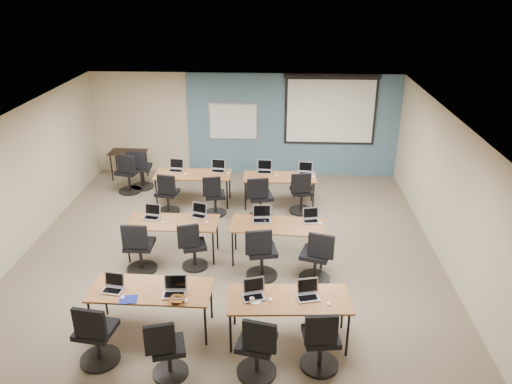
# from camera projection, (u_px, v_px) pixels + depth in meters

# --- Properties ---
(floor) EXTENTS (8.00, 9.00, 0.02)m
(floor) POSITION_uv_depth(u_px,v_px,m) (229.00, 259.00, 9.51)
(floor) COLOR #6B6354
(floor) RESTS_ON ground
(ceiling) EXTENTS (8.00, 9.00, 0.02)m
(ceiling) POSITION_uv_depth(u_px,v_px,m) (225.00, 122.00, 8.42)
(ceiling) COLOR white
(ceiling) RESTS_ON ground
(wall_back) EXTENTS (8.00, 0.04, 2.70)m
(wall_back) POSITION_uv_depth(u_px,v_px,m) (245.00, 125.00, 13.07)
(wall_back) COLOR beige
(wall_back) RESTS_ON ground
(wall_front) EXTENTS (8.00, 0.04, 2.70)m
(wall_front) POSITION_uv_depth(u_px,v_px,m) (180.00, 383.00, 4.85)
(wall_front) COLOR beige
(wall_front) RESTS_ON ground
(wall_left) EXTENTS (0.04, 9.00, 2.70)m
(wall_left) POSITION_uv_depth(u_px,v_px,m) (10.00, 190.00, 9.15)
(wall_left) COLOR beige
(wall_left) RESTS_ON ground
(wall_right) EXTENTS (0.04, 9.00, 2.70)m
(wall_right) POSITION_uv_depth(u_px,v_px,m) (453.00, 199.00, 8.78)
(wall_right) COLOR beige
(wall_right) RESTS_ON ground
(blue_accent_panel) EXTENTS (5.50, 0.04, 2.70)m
(blue_accent_panel) POSITION_uv_depth(u_px,v_px,m) (293.00, 126.00, 12.99)
(blue_accent_panel) COLOR #3D5977
(blue_accent_panel) RESTS_ON wall_back
(whiteboard) EXTENTS (1.28, 0.03, 0.98)m
(whiteboard) POSITION_uv_depth(u_px,v_px,m) (233.00, 122.00, 12.98)
(whiteboard) COLOR silver
(whiteboard) RESTS_ON wall_back
(projector_screen) EXTENTS (2.40, 0.10, 1.82)m
(projector_screen) POSITION_uv_depth(u_px,v_px,m) (331.00, 107.00, 12.67)
(projector_screen) COLOR black
(projector_screen) RESTS_ON wall_back
(training_table_front_left) EXTENTS (1.80, 0.75, 0.73)m
(training_table_front_left) POSITION_uv_depth(u_px,v_px,m) (151.00, 292.00, 7.37)
(training_table_front_left) COLOR #A66A39
(training_table_front_left) RESTS_ON floor
(training_table_front_right) EXTENTS (1.77, 0.74, 0.73)m
(training_table_front_right) POSITION_uv_depth(u_px,v_px,m) (289.00, 301.00, 7.16)
(training_table_front_right) COLOR #A96C33
(training_table_front_right) RESTS_ON floor
(training_table_mid_left) EXTENTS (1.71, 0.71, 0.73)m
(training_table_mid_left) POSITION_uv_depth(u_px,v_px,m) (173.00, 224.00, 9.37)
(training_table_mid_left) COLOR brown
(training_table_mid_left) RESTS_ON floor
(training_table_mid_right) EXTENTS (1.75, 0.73, 0.73)m
(training_table_mid_right) POSITION_uv_depth(u_px,v_px,m) (278.00, 227.00, 9.25)
(training_table_mid_right) COLOR brown
(training_table_mid_right) RESTS_ON floor
(training_table_back_left) EXTENTS (1.75, 0.73, 0.73)m
(training_table_back_left) POSITION_uv_depth(u_px,v_px,m) (193.00, 176.00, 11.58)
(training_table_back_left) COLOR olive
(training_table_back_left) RESTS_ON floor
(training_table_back_right) EXTENTS (1.66, 0.69, 0.73)m
(training_table_back_right) POSITION_uv_depth(u_px,v_px,m) (280.00, 179.00, 11.43)
(training_table_back_right) COLOR #975F3A
(training_table_back_right) RESTS_ON floor
(laptop_0) EXTENTS (0.30, 0.26, 0.23)m
(laptop_0) POSITION_uv_depth(u_px,v_px,m) (113.00, 286.00, 7.32)
(laptop_0) COLOR #B0B0B1
(laptop_0) RESTS_ON training_table_front_left
(mouse_0) EXTENTS (0.06, 0.09, 0.03)m
(mouse_0) POSITION_uv_depth(u_px,v_px,m) (122.00, 297.00, 7.15)
(mouse_0) COLOR white
(mouse_0) RESTS_ON training_table_front_left
(task_chair_0) EXTENTS (0.56, 0.56, 1.03)m
(task_chair_0) POSITION_uv_depth(u_px,v_px,m) (96.00, 339.00, 6.81)
(task_chair_0) COLOR black
(task_chair_0) RESTS_ON floor
(laptop_1) EXTENTS (0.33, 0.28, 0.25)m
(laptop_1) POSITION_uv_depth(u_px,v_px,m) (175.00, 290.00, 7.23)
(laptop_1) COLOR #9F9FAB
(laptop_1) RESTS_ON training_table_front_left
(mouse_1) EXTENTS (0.08, 0.11, 0.04)m
(mouse_1) POSITION_uv_depth(u_px,v_px,m) (186.00, 301.00, 7.07)
(mouse_1) COLOR white
(mouse_1) RESTS_ON training_table_front_left
(task_chair_1) EXTENTS (0.49, 0.49, 0.97)m
(task_chair_1) POSITION_uv_depth(u_px,v_px,m) (167.00, 353.00, 6.59)
(task_chair_1) COLOR black
(task_chair_1) RESTS_ON floor
(laptop_2) EXTENTS (0.32, 0.27, 0.24)m
(laptop_2) POSITION_uv_depth(u_px,v_px,m) (254.00, 292.00, 7.18)
(laptop_2) COLOR #ABABAC
(laptop_2) RESTS_ON training_table_front_right
(mouse_2) EXTENTS (0.07, 0.10, 0.03)m
(mouse_2) POSITION_uv_depth(u_px,v_px,m) (271.00, 300.00, 7.10)
(mouse_2) COLOR white
(mouse_2) RESTS_ON training_table_front_right
(task_chair_2) EXTENTS (0.55, 0.55, 1.02)m
(task_chair_2) POSITION_uv_depth(u_px,v_px,m) (257.00, 351.00, 6.59)
(task_chair_2) COLOR black
(task_chair_2) RESTS_ON floor
(laptop_3) EXTENTS (0.32, 0.27, 0.24)m
(laptop_3) POSITION_uv_depth(u_px,v_px,m) (308.00, 293.00, 7.17)
(laptop_3) COLOR #B4B5C3
(laptop_3) RESTS_ON training_table_front_right
(mouse_3) EXTENTS (0.08, 0.11, 0.03)m
(mouse_3) POSITION_uv_depth(u_px,v_px,m) (329.00, 304.00, 7.01)
(mouse_3) COLOR white
(mouse_3) RESTS_ON training_table_front_right
(task_chair_3) EXTENTS (0.54, 0.54, 1.01)m
(task_chair_3) POSITION_uv_depth(u_px,v_px,m) (320.00, 345.00, 6.71)
(task_chair_3) COLOR black
(task_chair_3) RESTS_ON floor
(laptop_4) EXTENTS (0.31, 0.26, 0.24)m
(laptop_4) POSITION_uv_depth(u_px,v_px,m) (152.00, 214.00, 9.49)
(laptop_4) COLOR silver
(laptop_4) RESTS_ON training_table_mid_left
(mouse_4) EXTENTS (0.07, 0.10, 0.03)m
(mouse_4) POSITION_uv_depth(u_px,v_px,m) (163.00, 222.00, 9.29)
(mouse_4) COLOR white
(mouse_4) RESTS_ON training_table_mid_left
(task_chair_4) EXTENTS (0.56, 0.56, 1.03)m
(task_chair_4) POSITION_uv_depth(u_px,v_px,m) (139.00, 251.00, 8.95)
(task_chair_4) COLOR black
(task_chair_4) RESTS_ON floor
(laptop_5) EXTENTS (0.30, 0.26, 0.23)m
(laptop_5) POSITION_uv_depth(u_px,v_px,m) (199.00, 213.00, 9.56)
(laptop_5) COLOR #A9A9AB
(laptop_5) RESTS_ON training_table_mid_left
(mouse_5) EXTENTS (0.08, 0.11, 0.03)m
(mouse_5) POSITION_uv_depth(u_px,v_px,m) (207.00, 222.00, 9.30)
(mouse_5) COLOR white
(mouse_5) RESTS_ON training_table_mid_left
(task_chair_5) EXTENTS (0.49, 0.48, 0.96)m
(task_chair_5) POSITION_uv_depth(u_px,v_px,m) (193.00, 249.00, 9.06)
(task_chair_5) COLOR black
(task_chair_5) RESTS_ON floor
(laptop_6) EXTENTS (0.35, 0.29, 0.26)m
(laptop_6) POSITION_uv_depth(u_px,v_px,m) (262.00, 217.00, 9.39)
(laptop_6) COLOR silver
(laptop_6) RESTS_ON training_table_mid_right
(mouse_6) EXTENTS (0.06, 0.09, 0.03)m
(mouse_6) POSITION_uv_depth(u_px,v_px,m) (265.00, 221.00, 9.33)
(mouse_6) COLOR white
(mouse_6) RESTS_ON training_table_mid_right
(task_chair_6) EXTENTS (0.56, 0.56, 1.04)m
(task_chair_6) POSITION_uv_depth(u_px,v_px,m) (261.00, 257.00, 8.75)
(task_chair_6) COLOR black
(task_chair_6) RESTS_ON floor
(laptop_7) EXTENTS (0.30, 0.26, 0.23)m
(laptop_7) POSITION_uv_depth(u_px,v_px,m) (311.00, 218.00, 9.36)
(laptop_7) COLOR silver
(laptop_7) RESTS_ON training_table_mid_right
(mouse_7) EXTENTS (0.09, 0.12, 0.04)m
(mouse_7) POSITION_uv_depth(u_px,v_px,m) (321.00, 223.00, 9.25)
(mouse_7) COLOR white
(mouse_7) RESTS_ON training_table_mid_right
(task_chair_7) EXTENTS (0.56, 0.55, 1.03)m
(task_chair_7) POSITION_uv_depth(u_px,v_px,m) (316.00, 260.00, 8.66)
(task_chair_7) COLOR black
(task_chair_7) RESTS_ON floor
(laptop_8) EXTENTS (0.35, 0.29, 0.26)m
(laptop_8) POSITION_uv_depth(u_px,v_px,m) (176.00, 168.00, 11.74)
(laptop_8) COLOR #B1B1BA
(laptop_8) RESTS_ON training_table_back_left
(mouse_8) EXTENTS (0.08, 0.11, 0.04)m
(mouse_8) POSITION_uv_depth(u_px,v_px,m) (186.00, 174.00, 11.53)
(mouse_8) COLOR white
(mouse_8) RESTS_ON training_table_back_left
(task_chair_8) EXTENTS (0.50, 0.50, 0.99)m
(task_chair_8) POSITION_uv_depth(u_px,v_px,m) (168.00, 197.00, 11.16)
(task_chair_8) COLOR black
(task_chair_8) RESTS_ON floor
(laptop_9) EXTENTS (0.34, 0.29, 0.26)m
(laptop_9) POSITION_uv_depth(u_px,v_px,m) (218.00, 168.00, 11.72)
(laptop_9) COLOR #B5B4BE
(laptop_9) RESTS_ON training_table_back_left
(mouse_9) EXTENTS (0.09, 0.11, 0.03)m
(mouse_9) POSITION_uv_depth(u_px,v_px,m) (228.00, 173.00, 11.57)
(mouse_9) COLOR white
(mouse_9) RESTS_ON training_table_back_left
(task_chair_9) EXTENTS (0.49, 0.49, 0.97)m
(task_chair_9) POSITION_uv_depth(u_px,v_px,m) (214.00, 199.00, 11.09)
(task_chair_9) COLOR black
(task_chair_9) RESTS_ON floor
(laptop_10) EXTENTS (0.35, 0.30, 0.26)m
(laptop_10) POSITION_uv_depth(u_px,v_px,m) (264.00, 169.00, 11.66)
(laptop_10) COLOR #BBBBBB
(laptop_10) RESTS_ON training_table_back_right
(mouse_10) EXTENTS (0.09, 0.12, 0.04)m
(mouse_10) POSITION_uv_depth(u_px,v_px,m) (277.00, 175.00, 11.47)
(mouse_10) COLOR white
(mouse_10) RESTS_ON training_table_back_right
(task_chair_10) EXTENTS (0.56, 0.56, 1.04)m
(task_chair_10) POSITION_uv_depth(u_px,v_px,m) (260.00, 202.00, 10.87)
(task_chair_10) COLOR black
(task_chair_10) RESTS_ON floor
(laptop_11) EXTENTS (0.33, 0.28, 0.25)m
(laptop_11) POSITION_uv_depth(u_px,v_px,m) (306.00, 171.00, 11.57)
(laptop_11) COLOR #A6A6AB
(laptop_11) RESTS_ON training_table_back_right
(mouse_11) EXTENTS (0.08, 0.11, 0.03)m
(mouse_11) POSITION_uv_depth(u_px,v_px,m) (314.00, 177.00, 11.37)
(mouse_11) COLOR white
(mouse_11) RESTS_ON training_table_back_right
(task_chair_11) EXTENTS (0.54, 0.54, 1.02)m
(task_chair_11) POSITION_uv_depth(u_px,v_px,m) (301.00, 196.00, 11.18)
(task_chair_11) COLOR black
(task_chair_11) RESTS_ON floor
(blue_mousepad) EXTENTS (0.28, 0.24, 0.01)m
(blue_mousepad) POSITION_uv_depth(u_px,v_px,m) (128.00, 299.00, 7.12)
(blue_mousepad) COLOR navy
(blue_mousepad) RESTS_ON training_table_front_left
(snack_bowl) EXTENTS (0.23, 0.23, 0.05)m
(snack_bowl) POSITION_uv_depth(u_px,v_px,m) (177.00, 300.00, 7.07)
(snack_bowl) COLOR brown
(snack_bowl) RESTS_ON training_table_front_left
(snack_plate) EXTENTS (0.22, 0.22, 0.01)m
(snack_plate) POSITION_uv_depth(u_px,v_px,m) (255.00, 301.00, 7.09)
(snack_plate) COLOR white
(snack_plate) RESTS_ON training_table_front_right
(coffee_cup) EXTENTS (0.07, 0.07, 0.05)m
(coffee_cup) POSITION_uv_depth(u_px,v_px,m) (252.00, 300.00, 7.04)
(coffee_cup) COLOR white
(coffee_cup) RESTS_ON snack_plate
(utility_table) EXTENTS (0.94, 0.52, 0.75)m
(utility_table) POSITION_uv_depth(u_px,v_px,m) (128.00, 155.00, 12.98)
(utility_table) COLOR black
(utility_table) RESTS_ON floor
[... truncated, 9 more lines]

